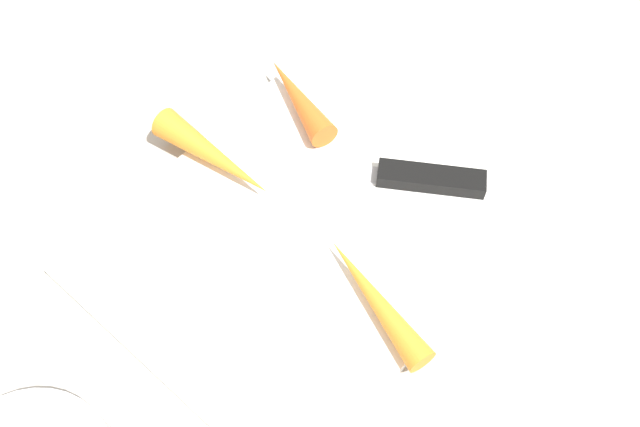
% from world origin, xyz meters
% --- Properties ---
extents(ground_plane, '(1.40, 1.40, 0.00)m').
position_xyz_m(ground_plane, '(0.00, 0.00, 0.00)').
color(ground_plane, '#ADA8A0').
extents(cutting_board, '(0.36, 0.26, 0.01)m').
position_xyz_m(cutting_board, '(0.00, 0.00, 0.01)').
color(cutting_board, white).
rests_on(cutting_board, ground_plane).
extents(knife, '(0.12, 0.18, 0.01)m').
position_xyz_m(knife, '(-0.08, 0.04, 0.02)').
color(knife, '#B7B7BC').
rests_on(knife, cutting_board).
extents(carrot_medium, '(0.06, 0.12, 0.02)m').
position_xyz_m(carrot_medium, '(0.04, 0.08, 0.02)').
color(carrot_medium, orange).
rests_on(carrot_medium, cutting_board).
extents(carrot_shortest, '(0.06, 0.10, 0.03)m').
position_xyz_m(carrot_shortest, '(-0.07, -0.09, 0.02)').
color(carrot_shortest, orange).
rests_on(carrot_shortest, cutting_board).
extents(carrot_longest, '(0.03, 0.12, 0.03)m').
position_xyz_m(carrot_longest, '(0.02, -0.10, 0.03)').
color(carrot_longest, orange).
rests_on(carrot_longest, cutting_board).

